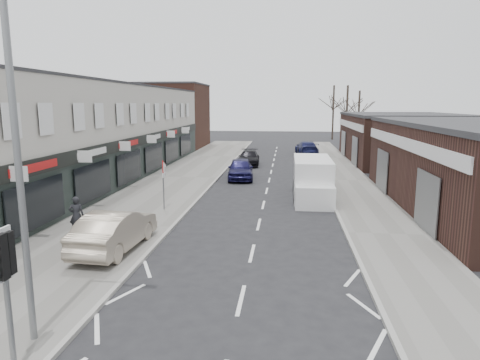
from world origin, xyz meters
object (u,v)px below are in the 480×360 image
(street_lamp, at_px, (24,152))
(parked_car_left_b, at_px, (249,158))
(sedan_on_pavement, at_px, (115,230))
(warning_sign, at_px, (164,171))
(traffic_light, at_px, (4,267))
(pedestrian, at_px, (76,215))
(parked_car_right_a, at_px, (320,178))
(parked_car_left_a, at_px, (240,169))
(parked_car_right_c, at_px, (307,148))
(white_van, at_px, (312,180))
(parked_car_right_b, at_px, (314,164))

(street_lamp, relative_size, parked_car_left_b, 1.72)
(street_lamp, height_order, sedan_on_pavement, street_lamp)
(warning_sign, bearing_deg, traffic_light, -86.90)
(street_lamp, bearing_deg, pedestrian, 111.25)
(warning_sign, distance_m, parked_car_right_a, 11.28)
(parked_car_left_a, distance_m, parked_car_right_a, 6.52)
(traffic_light, relative_size, parked_car_right_c, 0.59)
(pedestrian, relative_size, parked_car_right_c, 0.32)
(white_van, bearing_deg, parked_car_right_a, 77.74)
(parked_car_right_b, bearing_deg, traffic_light, 73.75)
(pedestrian, height_order, parked_car_right_a, pedestrian)
(warning_sign, relative_size, pedestrian, 1.62)
(pedestrian, bearing_deg, warning_sign, -137.78)
(traffic_light, bearing_deg, parked_car_left_b, 86.08)
(pedestrian, bearing_deg, traffic_light, 89.16)
(parked_car_left_b, distance_m, parked_car_right_b, 7.19)
(white_van, relative_size, parked_car_left_b, 1.33)
(sedan_on_pavement, bearing_deg, parked_car_left_a, -96.88)
(parked_car_left_a, bearing_deg, parked_car_right_a, -34.26)
(sedan_on_pavement, bearing_deg, parked_car_right_b, -110.29)
(street_lamp, bearing_deg, parked_car_right_c, 78.50)
(traffic_light, bearing_deg, parked_car_left_a, 84.82)
(traffic_light, xyz_separation_m, white_van, (7.23, 18.11, -1.27))
(warning_sign, height_order, parked_car_right_a, warning_sign)
(traffic_light, height_order, sedan_on_pavement, traffic_light)
(street_lamp, distance_m, parked_car_right_c, 40.43)
(parked_car_right_a, bearing_deg, parked_car_right_c, -86.05)
(white_van, distance_m, parked_car_left_a, 7.96)
(warning_sign, height_order, parked_car_right_b, warning_sign)
(warning_sign, bearing_deg, parked_car_right_c, 71.99)
(traffic_light, xyz_separation_m, warning_sign, (-0.76, 14.02, -0.21))
(parked_car_left_b, bearing_deg, parked_car_right_a, -64.43)
(parked_car_right_c, bearing_deg, parked_car_right_a, 84.51)
(parked_car_left_b, xyz_separation_m, parked_car_right_a, (5.72, -10.70, 0.07))
(street_lamp, xyz_separation_m, white_van, (7.36, 16.89, -3.48))
(street_lamp, height_order, parked_car_right_b, street_lamp)
(warning_sign, xyz_separation_m, parked_car_right_a, (8.66, 7.09, -1.46))
(pedestrian, distance_m, parked_car_right_c, 33.32)
(traffic_light, relative_size, parked_car_left_a, 0.67)
(street_lamp, distance_m, pedestrian, 9.37)
(parked_car_right_b, bearing_deg, parked_car_left_b, -37.48)
(street_lamp, xyz_separation_m, pedestrian, (-3.12, 8.03, -3.67))
(traffic_light, bearing_deg, pedestrian, 109.36)
(white_van, relative_size, parked_car_right_a, 1.38)
(street_lamp, xyz_separation_m, parked_car_left_b, (2.31, 30.59, -3.94))
(parked_car_left_a, bearing_deg, pedestrian, -115.21)
(white_van, height_order, sedan_on_pavement, white_van)
(traffic_light, bearing_deg, street_lamp, 95.88)
(parked_car_left_b, bearing_deg, parked_car_right_c, 54.57)
(traffic_light, height_order, pedestrian, traffic_light)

